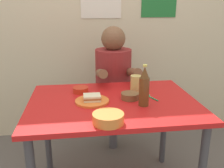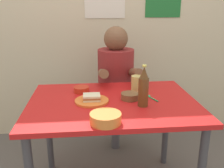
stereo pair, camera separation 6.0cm
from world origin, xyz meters
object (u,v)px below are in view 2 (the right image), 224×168
Objects in this scene: sandwich at (92,97)px; soup_bowl_orange at (106,118)px; plate_orange at (92,101)px; beer_mug at (137,84)px; dining_table at (113,114)px; person_seated at (116,72)px; stool at (116,115)px; beer_bottle at (144,88)px.

sandwich is 0.32m from soup_bowl_orange.
plate_orange is 1.75× the size of beer_mug.
dining_table is 6.47× the size of soup_bowl_orange.
person_seated reaches higher than sandwich.
stool is at bearing 102.14° from beer_mug.
beer_mug is at bearing 61.23° from soup_bowl_orange.
person_seated is 6.54× the size of sandwich.
stool is 3.57× the size of beer_mug.
beer_mug is at bearing 39.73° from dining_table.
beer_mug is at bearing -77.86° from stool.
stool is 2.65× the size of soup_bowl_orange.
plate_orange is at bearing -177.65° from dining_table.
beer_bottle reaches higher than sandwich.
dining_table is 0.35m from soup_bowl_orange.
stool is 1.05m from soup_bowl_orange.
soup_bowl_orange is (-0.16, -0.94, 0.01)m from person_seated.
sandwich is 0.42× the size of beer_bottle.
stool is 0.80m from sandwich.
beer_mug is (0.10, -0.46, 0.03)m from person_seated.
beer_bottle is (0.32, -0.10, 0.09)m from sandwich.
plate_orange is at bearing -178.21° from sandwich.
sandwich is at bearing 162.87° from beer_bottle.
beer_mug is 0.55m from soup_bowl_orange.
plate_orange is at bearing -110.09° from person_seated.
sandwich is 0.65× the size of soup_bowl_orange.
sandwich is at bearing -177.65° from dining_table.
beer_bottle reaches higher than stool.
dining_table is 2.44× the size of stool.
soup_bowl_orange is at bearing -118.77° from beer_mug.
sandwich is (-0.14, -0.01, 0.13)m from dining_table.
stool is 2.05× the size of plate_orange.
person_seated is at bearing 81.68° from dining_table.
person_seated is (-0.00, -0.01, 0.42)m from stool.
dining_table is 8.73× the size of beer_mug.
beer_bottle is at bearing -92.74° from beer_mug.
person_seated is 0.73m from beer_bottle.
soup_bowl_orange is (-0.25, -0.21, -0.09)m from beer_bottle.
plate_orange is 0.84× the size of beer_bottle.
stool is 0.42m from person_seated.
plate_orange is (-0.23, -0.62, -0.02)m from person_seated.
soup_bowl_orange is at bearing -77.82° from plate_orange.
sandwich is (-0.23, -0.64, 0.42)m from stool.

